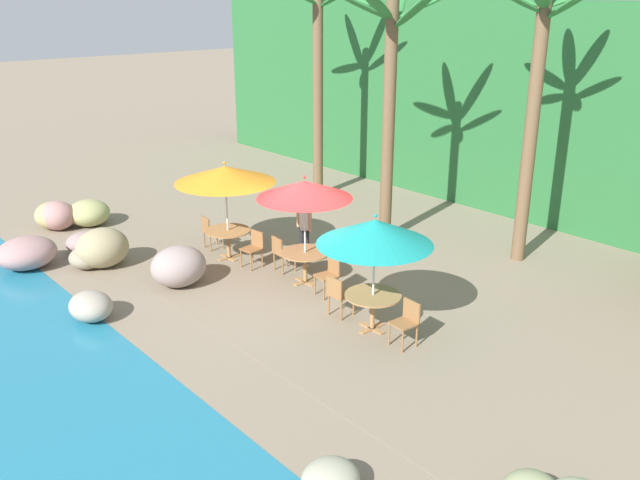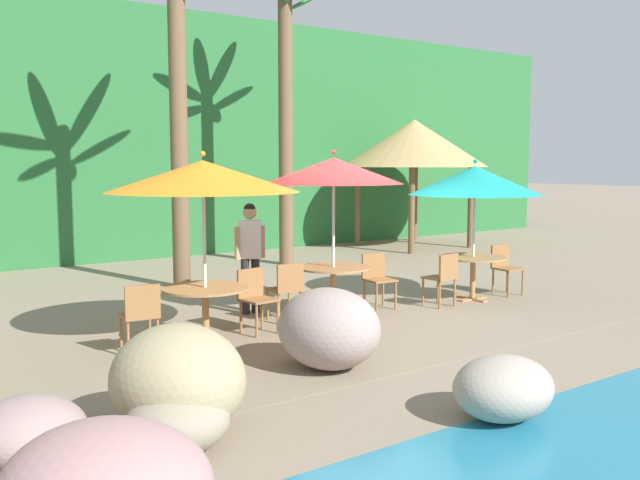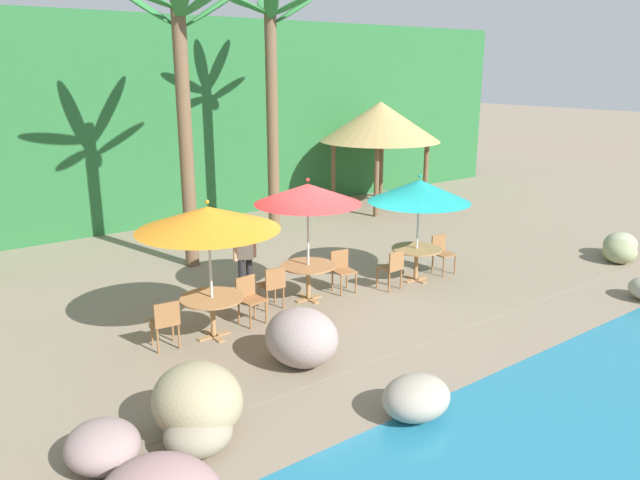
# 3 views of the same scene
# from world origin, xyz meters

# --- Properties ---
(ground_plane) EXTENTS (120.00, 120.00, 0.00)m
(ground_plane) POSITION_xyz_m (0.00, 0.00, 0.00)
(ground_plane) COLOR gray
(terrace_deck) EXTENTS (18.00, 5.20, 0.01)m
(terrace_deck) POSITION_xyz_m (0.00, 0.00, 0.00)
(terrace_deck) COLOR gray
(terrace_deck) RESTS_ON ground
(foliage_backdrop) EXTENTS (28.00, 2.40, 6.00)m
(foliage_backdrop) POSITION_xyz_m (0.00, 9.00, 3.00)
(foliage_backdrop) COLOR #286633
(foliage_backdrop) RESTS_ON ground
(rock_seawall) EXTENTS (16.70, 3.70, 0.95)m
(rock_seawall) POSITION_xyz_m (-3.12, -2.83, 0.37)
(rock_seawall) COLOR gray
(rock_seawall) RESTS_ON ground
(umbrella_orange) EXTENTS (2.42, 2.42, 2.46)m
(umbrella_orange) POSITION_xyz_m (-2.72, -0.18, 2.14)
(umbrella_orange) COLOR silver
(umbrella_orange) RESTS_ON ground
(dining_table_orange) EXTENTS (1.10, 1.10, 0.74)m
(dining_table_orange) POSITION_xyz_m (-2.72, -0.18, 0.61)
(dining_table_orange) COLOR #A37547
(dining_table_orange) RESTS_ON ground
(chair_orange_seaward) EXTENTS (0.46, 0.47, 0.87)m
(chair_orange_seaward) POSITION_xyz_m (-1.89, -0.01, 0.51)
(chair_orange_seaward) COLOR olive
(chair_orange_seaward) RESTS_ON ground
(chair_orange_inland) EXTENTS (0.47, 0.47, 0.87)m
(chair_orange_inland) POSITION_xyz_m (-3.58, -0.17, 0.51)
(chair_orange_inland) COLOR olive
(chair_orange_inland) RESTS_ON ground
(umbrella_red) EXTENTS (2.11, 2.11, 2.50)m
(umbrella_red) POSITION_xyz_m (-0.34, 0.28, 2.19)
(umbrella_red) COLOR silver
(umbrella_red) RESTS_ON ground
(dining_table_red) EXTENTS (1.10, 1.10, 0.74)m
(dining_table_red) POSITION_xyz_m (-0.34, 0.28, 0.61)
(dining_table_red) COLOR #A37547
(dining_table_red) RESTS_ON ground
(chair_red_seaward) EXTENTS (0.47, 0.48, 0.87)m
(chair_red_seaward) POSITION_xyz_m (0.52, 0.26, 0.51)
(chair_red_seaward) COLOR olive
(chair_red_seaward) RESTS_ON ground
(chair_red_inland) EXTENTS (0.46, 0.46, 0.87)m
(chair_red_inland) POSITION_xyz_m (-1.19, 0.27, 0.51)
(chair_red_inland) COLOR olive
(chair_red_inland) RESTS_ON ground
(umbrella_teal) EXTENTS (2.21, 2.21, 2.37)m
(umbrella_teal) POSITION_xyz_m (2.26, -0.18, 2.02)
(umbrella_teal) COLOR silver
(umbrella_teal) RESTS_ON ground
(dining_table_teal) EXTENTS (1.10, 1.10, 0.74)m
(dining_table_teal) POSITION_xyz_m (2.26, -0.18, 0.61)
(dining_table_teal) COLOR #A37547
(dining_table_teal) RESTS_ON ground
(chair_teal_seaward) EXTENTS (0.45, 0.45, 0.87)m
(chair_teal_seaward) POSITION_xyz_m (3.12, -0.15, 0.51)
(chair_teal_seaward) COLOR olive
(chair_teal_seaward) RESTS_ON ground
(chair_teal_inland) EXTENTS (0.44, 0.45, 0.87)m
(chair_teal_inland) POSITION_xyz_m (1.42, -0.32, 0.51)
(chair_teal_inland) COLOR olive
(chair_teal_inland) RESTS_ON ground
(palm_tree_second) EXTENTS (3.41, 3.28, 6.37)m
(palm_tree_second) POSITION_xyz_m (-1.23, 3.77, 4.27)
(palm_tree_second) COLOR brown
(palm_tree_second) RESTS_ON ground
(palm_tree_third) EXTENTS (2.86, 2.79, 6.45)m
(palm_tree_third) POSITION_xyz_m (1.99, 5.18, 4.24)
(palm_tree_third) COLOR brown
(palm_tree_third) RESTS_ON ground
(palapa_hut) EXTENTS (3.99, 3.99, 3.49)m
(palapa_hut) POSITION_xyz_m (6.73, 6.00, 2.82)
(palapa_hut) COLOR brown
(palapa_hut) RESTS_ON ground
(waiter_in_white) EXTENTS (0.52, 0.35, 1.70)m
(waiter_in_white) POSITION_xyz_m (-1.33, 1.08, 0.99)
(waiter_in_white) COLOR #232328
(waiter_in_white) RESTS_ON ground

